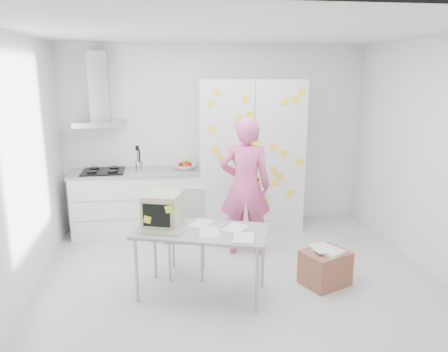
{
  "coord_description": "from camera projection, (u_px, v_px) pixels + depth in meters",
  "views": [
    {
      "loc": [
        -0.83,
        -4.48,
        2.33
      ],
      "look_at": [
        -0.08,
        0.64,
        1.06
      ],
      "focal_mm": 35.0,
      "sensor_mm": 36.0,
      "label": 1
    }
  ],
  "objects": [
    {
      "name": "floor",
      "position": [
        239.0,
        280.0,
        4.98
      ],
      "size": [
        4.5,
        4.0,
        0.02
      ],
      "primitive_type": "cube",
      "color": "silver",
      "rests_on": "ground"
    },
    {
      "name": "walls",
      "position": [
        230.0,
        152.0,
        5.35
      ],
      "size": [
        4.52,
        4.01,
        2.7
      ],
      "color": "white",
      "rests_on": "ground"
    },
    {
      "name": "ceiling",
      "position": [
        241.0,
        31.0,
        4.34
      ],
      "size": [
        4.5,
        4.0,
        0.02
      ],
      "primitive_type": "cube",
      "color": "white",
      "rests_on": "walls"
    },
    {
      "name": "counter_run",
      "position": [
        137.0,
        201.0,
        6.33
      ],
      "size": [
        1.84,
        0.63,
        1.28
      ],
      "color": "white",
      "rests_on": "ground"
    },
    {
      "name": "range_hood",
      "position": [
        100.0,
        97.0,
        6.05
      ],
      "size": [
        0.7,
        0.48,
        1.01
      ],
      "color": "silver",
      "rests_on": "walls"
    },
    {
      "name": "tall_cabinet",
      "position": [
        250.0,
        156.0,
        6.39
      ],
      "size": [
        1.5,
        0.68,
        2.2
      ],
      "color": "silver",
      "rests_on": "ground"
    },
    {
      "name": "person",
      "position": [
        245.0,
        187.0,
        5.52
      ],
      "size": [
        0.71,
        0.54,
        1.78
      ],
      "primitive_type": "imported",
      "rotation": [
        0.0,
        0.0,
        2.96
      ],
      "color": "#D75391",
      "rests_on": "ground"
    },
    {
      "name": "desk",
      "position": [
        177.0,
        219.0,
        4.55
      ],
      "size": [
        1.49,
        1.07,
        1.07
      ],
      "rotation": [
        0.0,
        0.0,
        -0.33
      ],
      "color": "gray",
      "rests_on": "ground"
    },
    {
      "name": "chair",
      "position": [
        187.0,
        226.0,
        5.06
      ],
      "size": [
        0.51,
        0.51,
        0.99
      ],
      "rotation": [
        0.0,
        0.0,
        -0.15
      ],
      "color": "#ABABA9",
      "rests_on": "ground"
    },
    {
      "name": "cardboard_box",
      "position": [
        325.0,
        267.0,
        4.83
      ],
      "size": [
        0.59,
        0.54,
        0.42
      ],
      "rotation": [
        0.0,
        0.0,
        0.4
      ],
      "color": "#925A3F",
      "rests_on": "ground"
    }
  ]
}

